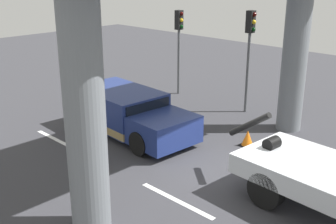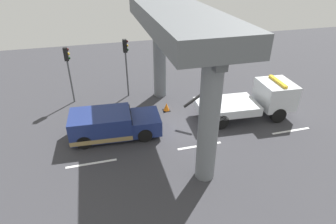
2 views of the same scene
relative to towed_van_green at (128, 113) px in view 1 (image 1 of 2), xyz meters
name	(u,v)px [view 1 (image 1 of 2)]	position (x,y,z in m)	size (l,w,h in m)	color
ground_plane	(228,174)	(4.71, 0.00, -0.83)	(60.00, 40.00, 0.10)	#38383D
lane_stripe_west	(57,140)	(-1.29, -2.33, -0.78)	(2.60, 0.16, 0.01)	silver
lane_stripe_mid	(177,200)	(4.71, -2.33, -0.78)	(2.60, 0.16, 0.01)	silver
towed_van_green	(128,113)	(0.00, 0.00, 0.00)	(5.31, 2.47, 1.58)	navy
traffic_light_near	(179,34)	(-2.27, 5.18, 2.19)	(0.39, 0.32, 4.06)	#515456
traffic_light_far	(250,39)	(1.73, 5.18, 2.37)	(0.39, 0.32, 4.32)	#515456
traffic_cone_orange	(248,139)	(3.93, 2.12, -0.51)	(0.48, 0.48, 0.57)	orange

